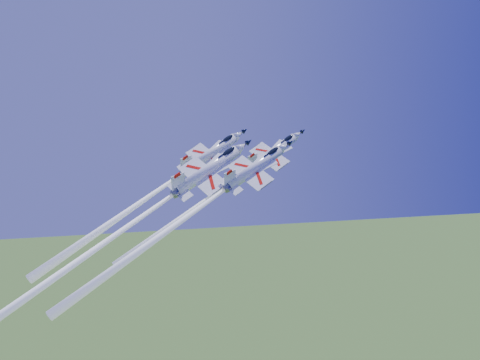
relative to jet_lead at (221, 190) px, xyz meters
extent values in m
cylinder|color=white|center=(10.35, 3.18, 5.99)|extent=(5.51, 6.62, 9.76)
cone|color=white|center=(15.46, 4.75, 8.95)|extent=(2.71, 2.69, 2.84)
cone|color=black|center=(16.65, 5.11, 9.64)|extent=(1.37, 1.35, 1.43)
cone|color=slate|center=(5.63, 1.73, 3.25)|extent=(2.40, 2.25, 2.07)
ellipsoid|color=black|center=(13.46, 3.91, 8.40)|extent=(2.77, 1.84, 2.17)
cube|color=black|center=(12.31, 3.48, 7.95)|extent=(0.95, 0.49, 0.72)
cube|color=white|center=(9.55, 3.01, 5.31)|extent=(6.46, 8.04, 4.26)
cube|color=white|center=(11.59, 4.68, 7.13)|extent=(2.82, 1.69, 1.75)
cube|color=white|center=(12.53, 2.85, 6.48)|extent=(2.82, 1.69, 1.75)
cube|color=white|center=(6.34, 1.98, 3.58)|extent=(3.43, 4.40, 2.28)
cube|color=white|center=(6.09, 1.38, 4.87)|extent=(2.64, 1.84, 3.16)
cube|color=red|center=(5.92, 0.91, 5.95)|extent=(1.09, 0.62, 0.94)
cube|color=black|center=(10.61, 3.55, 5.34)|extent=(7.44, 2.66, 4.40)
sphere|color=white|center=(5.45, 1.68, 3.15)|extent=(0.94, 0.92, 0.94)
cone|color=white|center=(-6.66, -2.04, -3.87)|extent=(11.71, 15.38, 25.26)
cylinder|color=white|center=(-1.25, 4.47, 5.77)|extent=(6.03, 7.24, 10.68)
cone|color=white|center=(4.35, 6.19, 9.01)|extent=(2.97, 2.94, 3.11)
cone|color=black|center=(5.65, 6.58, 9.76)|extent=(1.49, 1.48, 1.56)
cone|color=slate|center=(-6.40, 2.89, 2.78)|extent=(2.62, 2.46, 2.26)
ellipsoid|color=black|center=(2.16, 5.27, 8.41)|extent=(3.03, 2.01, 2.38)
cube|color=black|center=(0.90, 4.80, 7.92)|extent=(1.03, 0.54, 0.79)
cube|color=white|center=(-2.11, 4.29, 5.03)|extent=(7.06, 8.79, 4.66)
cube|color=white|center=(0.12, 6.11, 7.02)|extent=(3.09, 1.85, 1.91)
cube|color=white|center=(1.14, 4.12, 6.30)|extent=(3.09, 1.85, 1.91)
cube|color=white|center=(-5.62, 3.16, 3.13)|extent=(3.75, 4.81, 2.49)
cube|color=white|center=(-5.90, 2.51, 4.55)|extent=(2.89, 2.01, 3.45)
cube|color=red|center=(-6.09, 1.99, 5.73)|extent=(1.19, 0.68, 1.02)
cube|color=black|center=(-0.96, 4.87, 5.06)|extent=(8.14, 2.91, 4.82)
sphere|color=white|center=(-6.60, 2.83, 2.66)|extent=(1.03, 1.01, 1.03)
cone|color=white|center=(-19.65, -1.17, -4.90)|extent=(12.65, 16.59, 27.23)
cylinder|color=white|center=(4.57, -7.94, 5.46)|extent=(5.75, 6.90, 10.18)
cone|color=white|center=(9.90, -6.31, 8.55)|extent=(2.83, 2.80, 2.97)
cone|color=black|center=(11.14, -5.93, 9.27)|extent=(1.42, 1.41, 1.49)
cone|color=slate|center=(-0.35, -9.45, 2.61)|extent=(2.50, 2.34, 2.16)
ellipsoid|color=black|center=(7.81, -7.17, 7.98)|extent=(2.89, 1.92, 2.27)
cube|color=black|center=(6.61, -7.62, 7.51)|extent=(0.99, 0.52, 0.75)
cube|color=white|center=(3.74, -8.11, 4.75)|extent=(6.73, 8.38, 4.44)
cube|color=white|center=(5.86, -6.38, 6.65)|extent=(2.94, 1.77, 1.82)
cube|color=white|center=(6.84, -8.28, 5.97)|extent=(2.94, 1.77, 1.82)
cube|color=white|center=(0.40, -9.19, 2.95)|extent=(3.57, 4.58, 2.38)
cube|color=white|center=(0.13, -9.81, 4.29)|extent=(2.75, 1.91, 3.29)
cube|color=red|center=(-0.05, -10.31, 5.42)|extent=(1.14, 0.64, 0.98)
cube|color=black|center=(4.84, -7.56, 4.78)|extent=(7.76, 2.77, 4.59)
sphere|color=white|center=(-0.54, -9.51, 2.50)|extent=(0.98, 0.96, 0.98)
cone|color=white|center=(-14.04, -13.65, -5.32)|extent=(12.90, 17.01, 28.04)
cylinder|color=white|center=(-2.75, -3.88, 4.47)|extent=(6.67, 8.01, 11.81)
cone|color=white|center=(3.43, -1.98, 8.05)|extent=(3.28, 3.25, 3.44)
cone|color=black|center=(4.87, -1.54, 8.88)|extent=(1.65, 1.64, 1.73)
cone|color=slate|center=(-8.46, -5.63, 1.16)|extent=(2.90, 2.72, 2.50)
ellipsoid|color=black|center=(1.01, -2.99, 7.39)|extent=(3.35, 2.22, 2.63)
cube|color=black|center=(-0.38, -3.51, 6.84)|extent=(1.14, 0.60, 0.87)
cube|color=white|center=(-3.71, -4.08, 3.65)|extent=(7.81, 9.73, 5.15)
cube|color=white|center=(-1.25, -2.06, 5.85)|extent=(3.41, 2.05, 2.11)
cube|color=white|center=(-0.11, -4.27, 5.06)|extent=(3.41, 2.05, 2.11)
cube|color=white|center=(-7.60, -5.32, 1.55)|extent=(4.14, 5.32, 2.76)
cube|color=white|center=(-7.90, -6.05, 3.11)|extent=(3.19, 2.22, 3.82)
cube|color=red|center=(-8.11, -6.62, 4.42)|extent=(1.32, 0.75, 1.13)
cube|color=black|center=(-2.43, -3.43, 3.68)|extent=(9.00, 3.22, 5.33)
sphere|color=white|center=(-8.67, -5.69, 1.03)|extent=(1.14, 1.11, 1.14)
cone|color=white|center=(-31.77, -12.78, -12.35)|extent=(20.87, 28.01, 47.10)
camera|label=1|loc=(-12.95, -92.26, 23.15)|focal=40.00mm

